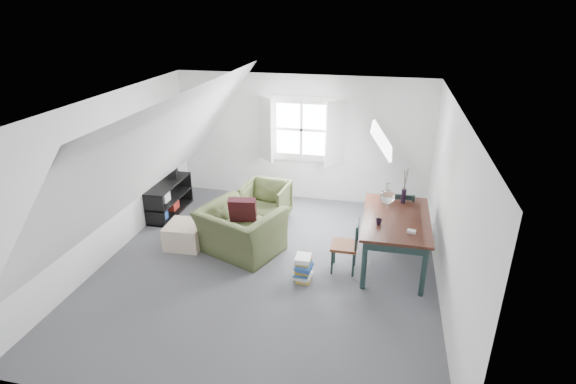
% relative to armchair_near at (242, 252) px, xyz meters
% --- Properties ---
extents(floor, '(5.50, 5.50, 0.00)m').
position_rel_armchair_near_xyz_m(floor, '(0.52, -0.37, 0.00)').
color(floor, '#4E4E53').
rests_on(floor, ground).
extents(ceiling, '(5.50, 5.50, 0.00)m').
position_rel_armchair_near_xyz_m(ceiling, '(0.52, -0.37, 2.50)').
color(ceiling, white).
rests_on(ceiling, wall_back).
extents(wall_back, '(5.00, 0.00, 5.00)m').
position_rel_armchair_near_xyz_m(wall_back, '(0.52, 2.38, 1.25)').
color(wall_back, white).
rests_on(wall_back, ground).
extents(wall_front, '(5.00, 0.00, 5.00)m').
position_rel_armchair_near_xyz_m(wall_front, '(0.52, -3.12, 1.25)').
color(wall_front, white).
rests_on(wall_front, ground).
extents(wall_left, '(0.00, 5.50, 5.50)m').
position_rel_armchair_near_xyz_m(wall_left, '(-1.98, -0.37, 1.25)').
color(wall_left, white).
rests_on(wall_left, ground).
extents(wall_right, '(0.00, 5.50, 5.50)m').
position_rel_armchair_near_xyz_m(wall_right, '(3.02, -0.37, 1.25)').
color(wall_right, white).
rests_on(wall_right, ground).
extents(slope_left, '(3.19, 5.50, 4.48)m').
position_rel_armchair_near_xyz_m(slope_left, '(-1.03, -0.37, 1.78)').
color(slope_left, white).
rests_on(slope_left, wall_left).
extents(slope_right, '(3.19, 5.50, 4.48)m').
position_rel_armchair_near_xyz_m(slope_right, '(2.07, -0.37, 1.78)').
color(slope_right, white).
rests_on(slope_right, wall_right).
extents(dormer_window, '(1.71, 0.35, 1.30)m').
position_rel_armchair_near_xyz_m(dormer_window, '(0.52, 2.31, 1.45)').
color(dormer_window, white).
rests_on(dormer_window, wall_back).
extents(skylight, '(0.35, 0.75, 0.47)m').
position_rel_armchair_near_xyz_m(skylight, '(2.07, 0.93, 1.75)').
color(skylight, white).
rests_on(skylight, slope_right).
extents(armchair_near, '(1.49, 1.40, 0.77)m').
position_rel_armchair_near_xyz_m(armchair_near, '(0.00, 0.00, 0.00)').
color(armchair_near, '#404826').
rests_on(armchair_near, floor).
extents(armchair_far, '(0.85, 0.87, 0.73)m').
position_rel_armchair_near_xyz_m(armchair_far, '(0.09, 1.22, 0.00)').
color(armchair_far, '#404826').
rests_on(armchair_far, floor).
extents(throw_pillow, '(0.47, 0.31, 0.45)m').
position_rel_armchair_near_xyz_m(throw_pillow, '(0.00, 0.15, 0.69)').
color(throw_pillow, '#3C1018').
rests_on(throw_pillow, armchair_near).
extents(ottoman, '(0.61, 0.61, 0.39)m').
position_rel_armchair_near_xyz_m(ottoman, '(-0.97, 0.02, 0.20)').
color(ottoman, '#C5AD95').
rests_on(ottoman, floor).
extents(dining_table, '(0.97, 1.62, 0.81)m').
position_rel_armchair_near_xyz_m(dining_table, '(2.38, 0.15, 0.71)').
color(dining_table, '#331710').
rests_on(dining_table, floor).
extents(demijohn, '(0.24, 0.24, 0.34)m').
position_rel_armchair_near_xyz_m(demijohn, '(2.23, 0.60, 0.95)').
color(demijohn, silver).
rests_on(demijohn, dining_table).
extents(vase_twigs, '(0.07, 0.08, 0.57)m').
position_rel_armchair_near_xyz_m(vase_twigs, '(2.48, 0.70, 0.94)').
color(vase_twigs, black).
rests_on(vase_twigs, dining_table).
extents(cup, '(0.11, 0.11, 0.08)m').
position_rel_armchair_near_xyz_m(cup, '(2.13, -0.15, 0.81)').
color(cup, black).
rests_on(cup, dining_table).
extents(paper_box, '(0.13, 0.10, 0.04)m').
position_rel_armchair_near_xyz_m(paper_box, '(2.58, -0.30, 0.83)').
color(paper_box, white).
rests_on(paper_box, dining_table).
extents(dining_chair_far, '(0.43, 0.43, 0.92)m').
position_rel_armchair_near_xyz_m(dining_chair_far, '(2.47, 0.93, 0.48)').
color(dining_chair_far, '#5C2E18').
rests_on(dining_chair_far, floor).
extents(dining_chair_near, '(0.39, 0.39, 0.82)m').
position_rel_armchair_near_xyz_m(dining_chair_near, '(1.70, -0.16, 0.43)').
color(dining_chair_near, '#5C2E18').
rests_on(dining_chair_near, floor).
extents(media_shelf, '(0.41, 1.22, 0.63)m').
position_rel_armchair_near_xyz_m(media_shelf, '(-1.79, 1.07, 0.28)').
color(media_shelf, black).
rests_on(media_shelf, floor).
extents(electronics_box, '(0.23, 0.27, 0.19)m').
position_rel_armchair_near_xyz_m(electronics_box, '(-1.79, 1.36, 0.71)').
color(electronics_box, black).
rests_on(electronics_box, media_shelf).
extents(magazine_stack, '(0.28, 0.34, 0.38)m').
position_rel_armchair_near_xyz_m(magazine_stack, '(1.12, -0.55, 0.19)').
color(magazine_stack, '#B29933').
rests_on(magazine_stack, floor).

